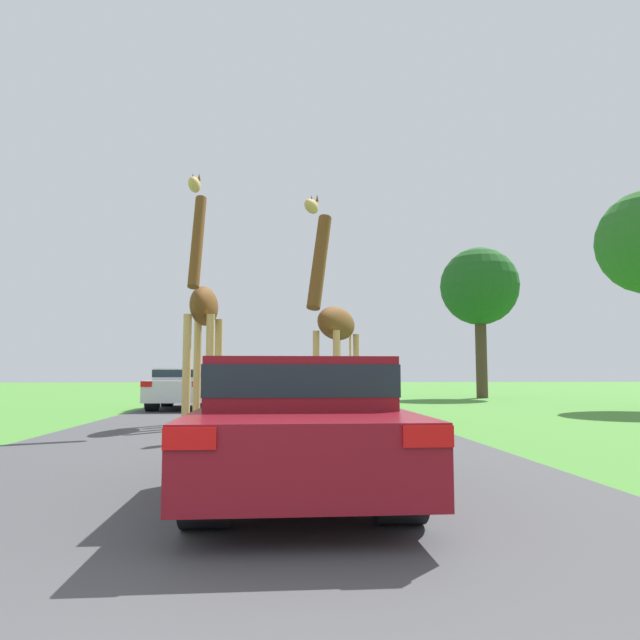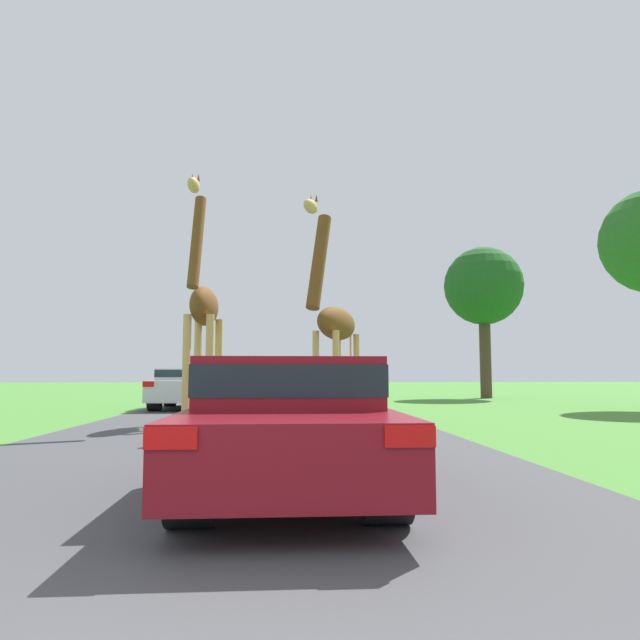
# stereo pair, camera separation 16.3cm
# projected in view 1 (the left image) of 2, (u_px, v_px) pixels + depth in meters

# --- Properties ---
(road) EXTENTS (7.86, 120.00, 0.00)m
(road) POSITION_uv_depth(u_px,v_px,m) (266.00, 395.00, 30.88)
(road) COLOR #424244
(road) RESTS_ON ground
(giraffe_near_road) EXTENTS (1.66, 2.76, 5.12)m
(giraffe_near_road) POSITION_uv_depth(u_px,v_px,m) (334.00, 320.00, 13.49)
(giraffe_near_road) COLOR tan
(giraffe_near_road) RESTS_ON ground
(giraffe_companion) EXTENTS (0.80, 2.62, 5.45)m
(giraffe_companion) POSITION_uv_depth(u_px,v_px,m) (203.00, 314.00, 13.07)
(giraffe_companion) COLOR tan
(giraffe_companion) RESTS_ON ground
(car_lead_maroon) EXTENTS (1.85, 4.23, 1.32)m
(car_lead_maroon) POSITION_uv_depth(u_px,v_px,m) (297.00, 420.00, 5.70)
(car_lead_maroon) COLOR maroon
(car_lead_maroon) RESTS_ON ground
(car_queue_right) EXTENTS (1.81, 4.75, 1.38)m
(car_queue_right) POSITION_uv_depth(u_px,v_px,m) (310.00, 383.00, 26.86)
(car_queue_right) COLOR #144C28
(car_queue_right) RESTS_ON ground
(car_queue_left) EXTENTS (1.82, 4.69, 1.18)m
(car_queue_left) POSITION_uv_depth(u_px,v_px,m) (256.00, 383.00, 31.44)
(car_queue_left) COLOR gray
(car_queue_left) RESTS_ON ground
(car_far_ahead) EXTENTS (1.87, 4.27, 1.36)m
(car_far_ahead) POSITION_uv_depth(u_px,v_px,m) (183.00, 387.00, 19.27)
(car_far_ahead) COLOR silver
(car_far_ahead) RESTS_ON ground
(tree_left_edge) EXTENTS (3.82, 3.82, 7.39)m
(tree_left_edge) POSITION_uv_depth(u_px,v_px,m) (479.00, 288.00, 28.10)
(tree_left_edge) COLOR #4C3828
(tree_left_edge) RESTS_ON ground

